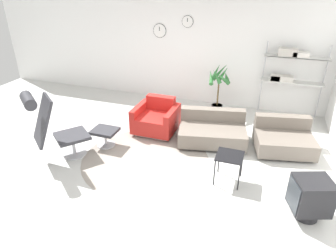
# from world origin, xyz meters

# --- Properties ---
(ground_plane) EXTENTS (12.00, 12.00, 0.00)m
(ground_plane) POSITION_xyz_m (0.00, 0.00, 0.00)
(ground_plane) COLOR silver
(wall_back) EXTENTS (12.00, 0.09, 2.80)m
(wall_back) POSITION_xyz_m (-0.00, 2.74, 1.40)
(wall_back) COLOR white
(wall_back) RESTS_ON ground_plane
(round_rug) EXTENTS (2.35, 2.35, 0.01)m
(round_rug) POSITION_xyz_m (-0.18, -0.39, 0.00)
(round_rug) COLOR gray
(round_rug) RESTS_ON ground_plane
(lounge_chair) EXTENTS (1.02, 1.09, 1.33)m
(lounge_chair) POSITION_xyz_m (-1.72, -0.93, 0.76)
(lounge_chair) COLOR #BCBCC1
(lounge_chair) RESTS_ON ground_plane
(ottoman) EXTENTS (0.49, 0.41, 0.36)m
(ottoman) POSITION_xyz_m (-1.12, -0.18, 0.27)
(ottoman) COLOR #BCBCC1
(ottoman) RESTS_ON ground_plane
(armchair_red) EXTENTS (0.87, 0.82, 0.71)m
(armchair_red) POSITION_xyz_m (-0.39, 0.73, 0.27)
(armchair_red) COLOR silver
(armchair_red) RESTS_ON ground_plane
(couch_low) EXTENTS (1.47, 1.13, 0.60)m
(couch_low) POSITION_xyz_m (0.84, 0.69, 0.22)
(couch_low) COLOR black
(couch_low) RESTS_ON ground_plane
(couch_second) EXTENTS (1.21, 1.07, 0.60)m
(couch_second) POSITION_xyz_m (2.20, 0.81, 0.22)
(couch_second) COLOR black
(couch_second) RESTS_ON ground_plane
(side_table) EXTENTS (0.43, 0.43, 0.49)m
(side_table) POSITION_xyz_m (1.36, -0.53, 0.44)
(side_table) COLOR black
(side_table) RESTS_ON ground_plane
(crt_television) EXTENTS (0.60, 0.57, 0.63)m
(crt_television) POSITION_xyz_m (2.54, -1.00, 0.35)
(crt_television) COLOR black
(crt_television) RESTS_ON ground_plane
(potted_plant) EXTENTS (0.58, 0.54, 1.23)m
(potted_plant) POSITION_xyz_m (0.66, 2.09, 0.66)
(potted_plant) COLOR #333338
(potted_plant) RESTS_ON ground_plane
(shelf_unit) EXTENTS (1.37, 0.28, 1.72)m
(shelf_unit) POSITION_xyz_m (2.16, 2.49, 1.23)
(shelf_unit) COLOR #BCBCC1
(shelf_unit) RESTS_ON ground_plane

